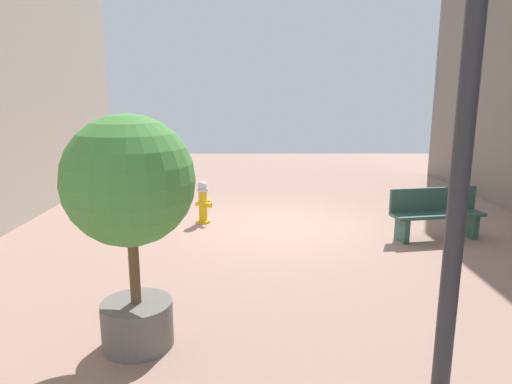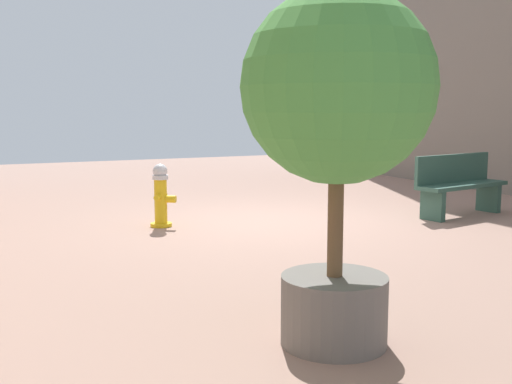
# 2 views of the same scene
# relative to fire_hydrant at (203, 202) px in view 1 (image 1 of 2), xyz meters

# --- Properties ---
(ground_plane) EXTENTS (23.40, 23.40, 0.00)m
(ground_plane) POSITION_rel_fire_hydrant_xyz_m (-1.62, 0.30, -0.45)
(ground_plane) COLOR #9E7A6B
(fire_hydrant) EXTENTS (0.36, 0.38, 0.89)m
(fire_hydrant) POSITION_rel_fire_hydrant_xyz_m (0.00, 0.00, 0.00)
(fire_hydrant) COLOR gold
(fire_hydrant) RESTS_ON ground_plane
(bench_near) EXTENTS (1.79, 0.74, 0.95)m
(bench_near) POSITION_rel_fire_hydrant_xyz_m (-4.47, 1.08, 0.05)
(bench_near) COLOR #33594C
(bench_near) RESTS_ON ground_plane
(planter_tree) EXTENTS (1.34, 1.34, 2.48)m
(planter_tree) POSITION_rel_fire_hydrant_xyz_m (0.17, 4.80, 1.20)
(planter_tree) COLOR slate
(planter_tree) RESTS_ON ground_plane
(street_lamp) EXTENTS (0.36, 0.36, 4.52)m
(street_lamp) POSITION_rel_fire_hydrant_xyz_m (-2.57, 6.05, 2.32)
(street_lamp) COLOR #2D2D33
(street_lamp) RESTS_ON ground_plane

